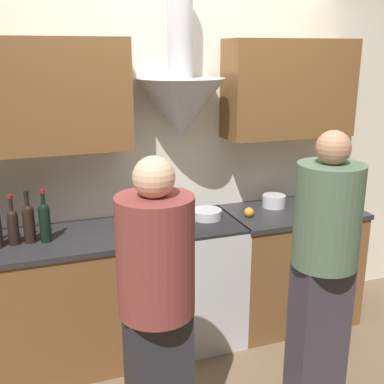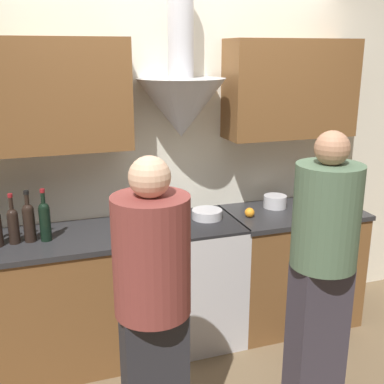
{
  "view_description": "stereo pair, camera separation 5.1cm",
  "coord_description": "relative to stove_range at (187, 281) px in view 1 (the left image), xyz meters",
  "views": [
    {
      "loc": [
        -1.03,
        -2.69,
        2.07
      ],
      "look_at": [
        0.0,
        0.21,
        1.16
      ],
      "focal_mm": 45.0,
      "sensor_mm": 36.0,
      "label": 1
    },
    {
      "loc": [
        -0.98,
        -2.71,
        2.07
      ],
      "look_at": [
        0.0,
        0.21,
        1.16
      ],
      "focal_mm": 45.0,
      "sensor_mm": 36.0,
      "label": 2
    }
  ],
  "objects": [
    {
      "name": "orange_fruit",
      "position": [
        0.46,
        -0.04,
        0.49
      ],
      "size": [
        0.07,
        0.07,
        0.07
      ],
      "color": "orange",
      "rests_on": "counter_right"
    },
    {
      "name": "chefs_knife",
      "position": [
        1.02,
        0.07,
        0.46
      ],
      "size": [
        0.26,
        0.15,
        0.01
      ],
      "rotation": [
        0.0,
        0.0,
        0.45
      ],
      "color": "silver",
      "rests_on": "counter_right"
    },
    {
      "name": "saucepan",
      "position": [
        0.74,
        0.11,
        0.5
      ],
      "size": [
        0.18,
        0.18,
        0.09
      ],
      "color": "silver",
      "rests_on": "counter_right"
    },
    {
      "name": "wine_bottle_4",
      "position": [
        -1.14,
        -0.01,
        0.58
      ],
      "size": [
        0.07,
        0.07,
        0.32
      ],
      "color": "black",
      "rests_on": "counter_left"
    },
    {
      "name": "counter_left",
      "position": [
        -0.97,
        -0.0,
        -0.0
      ],
      "size": [
        1.24,
        0.62,
        0.91
      ],
      "color": "brown",
      "rests_on": "ground_plane"
    },
    {
      "name": "wall_back",
      "position": [
        -0.04,
        0.27,
        1.0
      ],
      "size": [
        8.4,
        0.61,
        2.6
      ],
      "color": "silver",
      "rests_on": "ground_plane"
    },
    {
      "name": "person_foreground_right",
      "position": [
        0.5,
        -0.91,
        0.46
      ],
      "size": [
        0.37,
        0.37,
        1.67
      ],
      "color": "#38333D",
      "rests_on": "ground_plane"
    },
    {
      "name": "mixing_bowl",
      "position": [
        0.16,
        0.04,
        0.48
      ],
      "size": [
        0.22,
        0.22,
        0.06
      ],
      "color": "silver",
      "rests_on": "stove_range"
    },
    {
      "name": "ground_plane",
      "position": [
        0.0,
        -0.31,
        -0.46
      ],
      "size": [
        12.0,
        12.0,
        0.0
      ],
      "primitive_type": "plane",
      "color": "brown"
    },
    {
      "name": "counter_right",
      "position": [
        0.84,
        -0.0,
        -0.0
      ],
      "size": [
        1.0,
        0.62,
        0.91
      ],
      "color": "brown",
      "rests_on": "ground_plane"
    },
    {
      "name": "wine_bottle_5",
      "position": [
        -1.04,
        -0.01,
        0.59
      ],
      "size": [
        0.07,
        0.07,
        0.33
      ],
      "color": "black",
      "rests_on": "counter_left"
    },
    {
      "name": "wine_bottle_6",
      "position": [
        -0.95,
        -0.03,
        0.59
      ],
      "size": [
        0.07,
        0.07,
        0.34
      ],
      "color": "black",
      "rests_on": "counter_left"
    },
    {
      "name": "stock_pot",
      "position": [
        -0.16,
        -0.01,
        0.54
      ],
      "size": [
        0.27,
        0.27,
        0.18
      ],
      "color": "silver",
      "rests_on": "stove_range"
    },
    {
      "name": "person_foreground_left",
      "position": [
        -0.52,
        -1.09,
        0.45
      ],
      "size": [
        0.35,
        0.35,
        1.65
      ],
      "color": "#28282D",
      "rests_on": "ground_plane"
    },
    {
      "name": "stove_range",
      "position": [
        0.0,
        0.0,
        0.0
      ],
      "size": [
        0.71,
        0.6,
        0.91
      ],
      "color": "silver",
      "rests_on": "ground_plane"
    }
  ]
}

